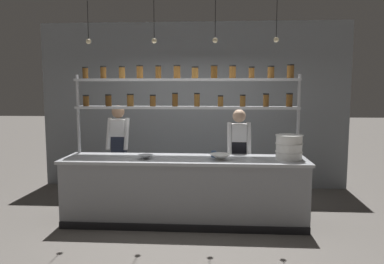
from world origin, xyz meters
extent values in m
plane|color=#5B5651|center=(0.00, 0.00, 0.00)|extent=(40.00, 40.00, 0.00)
cube|color=gray|center=(0.00, 2.00, 1.55)|extent=(5.78, 0.12, 3.10)
cube|color=gray|center=(0.00, 0.00, 0.44)|extent=(3.32, 0.72, 0.88)
cube|color=#ADAFB5|center=(0.00, 0.00, 0.90)|extent=(3.38, 0.76, 0.04)
cube|color=black|center=(0.00, -0.36, 0.05)|extent=(3.32, 0.03, 0.10)
cylinder|color=#ADAFB5|center=(-1.61, 0.33, 1.04)|extent=(0.04, 0.04, 2.08)
cylinder|color=#ADAFB5|center=(1.61, 0.33, 1.04)|extent=(0.04, 0.04, 2.08)
cube|color=#ADAFB5|center=(0.00, 0.33, 1.60)|extent=(3.22, 0.28, 0.04)
cylinder|color=brown|center=(-1.48, 0.33, 1.69)|extent=(0.09, 0.09, 0.14)
cylinder|color=black|center=(-1.48, 0.33, 1.78)|extent=(0.09, 0.09, 0.02)
cylinder|color=#513314|center=(-1.15, 0.33, 1.70)|extent=(0.09, 0.09, 0.15)
cylinder|color=black|center=(-1.15, 0.33, 1.79)|extent=(0.09, 0.09, 0.02)
cylinder|color=brown|center=(-0.82, 0.33, 1.70)|extent=(0.10, 0.10, 0.16)
cylinder|color=black|center=(-0.82, 0.33, 1.79)|extent=(0.10, 0.10, 0.02)
cylinder|color=brown|center=(-0.49, 0.33, 1.70)|extent=(0.09, 0.09, 0.15)
cylinder|color=black|center=(-0.49, 0.33, 1.78)|extent=(0.09, 0.09, 0.02)
cylinder|color=brown|center=(-0.16, 0.33, 1.71)|extent=(0.08, 0.08, 0.18)
cylinder|color=black|center=(-0.16, 0.33, 1.81)|extent=(0.09, 0.09, 0.02)
cylinder|color=brown|center=(0.16, 0.33, 1.71)|extent=(0.08, 0.08, 0.18)
cylinder|color=black|center=(0.16, 0.33, 1.81)|extent=(0.08, 0.08, 0.02)
cylinder|color=brown|center=(0.50, 0.33, 1.69)|extent=(0.08, 0.08, 0.14)
cylinder|color=black|center=(0.50, 0.33, 1.77)|extent=(0.08, 0.08, 0.02)
cylinder|color=brown|center=(0.82, 0.33, 1.70)|extent=(0.08, 0.08, 0.15)
cylinder|color=black|center=(0.82, 0.33, 1.78)|extent=(0.08, 0.08, 0.02)
cylinder|color=brown|center=(1.15, 0.33, 1.71)|extent=(0.08, 0.08, 0.17)
cylinder|color=black|center=(1.15, 0.33, 1.80)|extent=(0.08, 0.08, 0.02)
cylinder|color=brown|center=(1.48, 0.33, 1.71)|extent=(0.09, 0.09, 0.17)
cylinder|color=black|center=(1.48, 0.33, 1.80)|extent=(0.09, 0.09, 0.02)
cube|color=#ADAFB5|center=(0.00, 0.33, 2.00)|extent=(3.22, 0.28, 0.04)
cylinder|color=brown|center=(-1.48, 0.33, 2.10)|extent=(0.08, 0.08, 0.15)
cylinder|color=black|center=(-1.48, 0.33, 2.18)|extent=(0.08, 0.08, 0.02)
cylinder|color=brown|center=(-1.21, 0.33, 2.10)|extent=(0.09, 0.09, 0.16)
cylinder|color=black|center=(-1.21, 0.33, 2.20)|extent=(0.09, 0.09, 0.02)
cylinder|color=brown|center=(-0.94, 0.33, 2.10)|extent=(0.09, 0.09, 0.16)
cylinder|color=black|center=(-0.94, 0.33, 2.19)|extent=(0.09, 0.09, 0.02)
cylinder|color=brown|center=(-0.67, 0.33, 2.11)|extent=(0.10, 0.10, 0.17)
cylinder|color=black|center=(-0.67, 0.33, 2.21)|extent=(0.10, 0.10, 0.02)
cylinder|color=brown|center=(-0.40, 0.33, 2.11)|extent=(0.08, 0.08, 0.17)
cylinder|color=black|center=(-0.40, 0.33, 2.20)|extent=(0.09, 0.09, 0.02)
cylinder|color=brown|center=(-0.13, 0.33, 2.11)|extent=(0.10, 0.10, 0.17)
cylinder|color=black|center=(-0.13, 0.33, 2.20)|extent=(0.10, 0.10, 0.02)
cylinder|color=brown|center=(0.13, 0.33, 2.10)|extent=(0.10, 0.10, 0.15)
cylinder|color=black|center=(0.13, 0.33, 2.18)|extent=(0.10, 0.10, 0.02)
cylinder|color=#513314|center=(0.40, 0.33, 2.11)|extent=(0.09, 0.09, 0.17)
cylinder|color=black|center=(0.40, 0.33, 2.20)|extent=(0.10, 0.10, 0.02)
cylinder|color=brown|center=(0.67, 0.33, 2.11)|extent=(0.09, 0.09, 0.17)
cylinder|color=black|center=(0.67, 0.33, 2.20)|extent=(0.10, 0.10, 0.02)
cylinder|color=brown|center=(0.93, 0.33, 2.10)|extent=(0.08, 0.08, 0.15)
cylinder|color=black|center=(0.93, 0.33, 2.18)|extent=(0.08, 0.08, 0.02)
cylinder|color=brown|center=(1.21, 0.33, 2.10)|extent=(0.09, 0.09, 0.16)
cylinder|color=black|center=(1.21, 0.33, 2.19)|extent=(0.10, 0.10, 0.02)
cylinder|color=brown|center=(1.48, 0.33, 2.11)|extent=(0.10, 0.10, 0.18)
cylinder|color=black|center=(1.48, 0.33, 2.21)|extent=(0.10, 0.10, 0.02)
cylinder|color=black|center=(-1.22, 0.83, 0.39)|extent=(0.11, 0.11, 0.78)
cylinder|color=black|center=(-1.06, 0.84, 0.39)|extent=(0.11, 0.11, 0.78)
cube|color=#232838|center=(-1.14, 0.83, 0.94)|extent=(0.22, 0.17, 0.34)
cube|color=white|center=(-1.14, 0.83, 1.25)|extent=(0.22, 0.18, 0.27)
sphere|color=#A37A5B|center=(-1.14, 0.83, 1.51)|extent=(0.20, 0.20, 0.20)
cylinder|color=white|center=(-1.29, 0.77, 1.16)|extent=(0.07, 0.24, 0.51)
cylinder|color=white|center=(-1.00, 0.78, 1.16)|extent=(0.07, 0.24, 0.51)
cylinder|color=black|center=(0.70, 0.57, 0.38)|extent=(0.11, 0.11, 0.75)
cylinder|color=black|center=(0.86, 0.57, 0.38)|extent=(0.11, 0.11, 0.75)
cube|color=black|center=(0.78, 0.57, 0.92)|extent=(0.22, 0.17, 0.33)
cube|color=white|center=(0.78, 0.57, 1.21)|extent=(0.22, 0.18, 0.27)
sphere|color=tan|center=(0.78, 0.57, 1.47)|extent=(0.20, 0.20, 0.20)
cylinder|color=white|center=(0.64, 0.51, 1.13)|extent=(0.07, 0.24, 0.50)
cylinder|color=white|center=(0.93, 0.51, 1.13)|extent=(0.07, 0.24, 0.50)
cylinder|color=white|center=(1.42, -0.03, 0.97)|extent=(0.35, 0.35, 0.10)
cylinder|color=silver|center=(1.42, -0.03, 1.03)|extent=(0.37, 0.37, 0.01)
cylinder|color=white|center=(1.42, -0.03, 1.08)|extent=(0.35, 0.35, 0.10)
cylinder|color=silver|center=(1.42, -0.03, 1.14)|extent=(0.37, 0.37, 0.01)
cylinder|color=white|center=(1.42, -0.03, 1.20)|extent=(0.35, 0.35, 0.10)
cylinder|color=silver|center=(1.42, -0.03, 1.25)|extent=(0.37, 0.37, 0.01)
cylinder|color=silver|center=(0.50, -0.11, 0.93)|extent=(0.13, 0.13, 0.01)
cone|color=silver|center=(0.50, -0.11, 0.96)|extent=(0.30, 0.30, 0.08)
cylinder|color=#B2B7BC|center=(-0.52, -0.11, 0.93)|extent=(0.10, 0.10, 0.01)
cone|color=#B2B7BC|center=(-0.52, -0.11, 0.95)|extent=(0.21, 0.21, 0.06)
cylinder|color=#334C70|center=(0.41, 0.10, 0.97)|extent=(0.07, 0.07, 0.09)
cylinder|color=black|center=(-1.31, 0.00, 2.79)|extent=(0.01, 0.01, 0.54)
sphere|color=#F9E5B2|center=(-1.31, 0.00, 2.52)|extent=(0.07, 0.07, 0.07)
cylinder|color=black|center=(-0.40, 0.00, 2.79)|extent=(0.01, 0.01, 0.54)
sphere|color=#F9E5B2|center=(-0.40, 0.00, 2.52)|extent=(0.07, 0.07, 0.07)
cylinder|color=black|center=(0.42, 0.00, 2.79)|extent=(0.01, 0.01, 0.54)
sphere|color=#F9E5B2|center=(0.42, 0.00, 2.52)|extent=(0.07, 0.07, 0.07)
cylinder|color=black|center=(1.22, 0.00, 2.79)|extent=(0.01, 0.01, 0.54)
sphere|color=#F9E5B2|center=(1.22, 0.00, 2.52)|extent=(0.07, 0.07, 0.07)
camera|label=1|loc=(0.44, -5.09, 1.87)|focal=35.00mm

